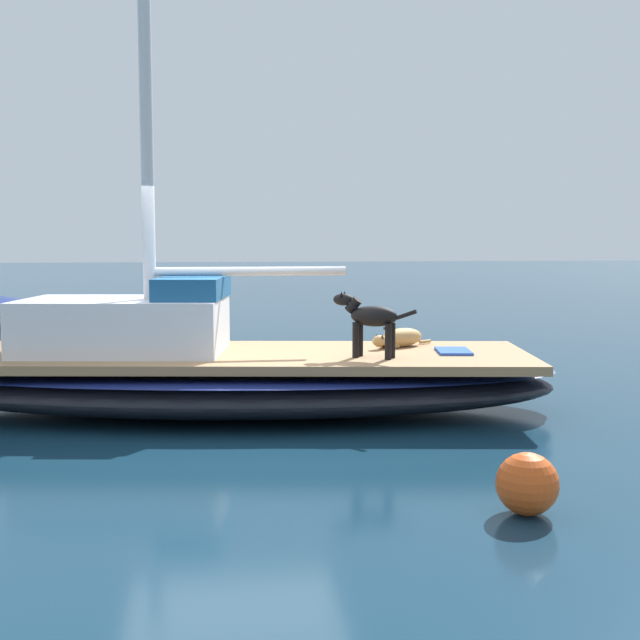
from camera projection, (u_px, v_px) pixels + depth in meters
The scene contains 9 objects.
ground_plane at pixel (232, 410), 9.17m from camera, with size 120.00×120.00×0.00m, color #143347.
sailboat_main at pixel (232, 381), 9.14m from camera, with size 3.50×7.52×0.66m.
mast_main at pixel (156, 4), 8.76m from camera, with size 0.14×2.27×8.34m.
cabin_house at pixel (131, 321), 9.09m from camera, with size 1.69×2.40×0.84m.
dog_tan at pixel (400, 338), 9.55m from camera, with size 0.58×0.85×0.22m.
dog_black at pixel (370, 318), 8.66m from camera, with size 0.55×0.85×0.70m.
deck_winch at pixel (389, 336), 9.80m from camera, with size 0.16×0.16×0.21m.
deck_towel at pixel (454, 351), 9.10m from camera, with size 0.56×0.36×0.03m, color blue.
mooring_buoy at pixel (527, 484), 5.68m from camera, with size 0.44×0.44×0.44m, color #E55119.
Camera 1 is at (-9.08, 0.21, 1.92)m, focal length 45.77 mm.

